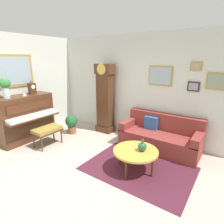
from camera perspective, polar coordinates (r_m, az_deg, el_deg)
The scene contains 13 objects.
ground_plane at distance 3.95m, azimuth -11.58°, elevation -18.35°, with size 6.40×6.00×0.10m, color #B2A899.
wall_back at distance 5.23m, azimuth 7.07°, elevation 7.71°, with size 5.30×0.13×2.80m.
area_rug at distance 3.99m, azimuth 8.13°, elevation -16.78°, with size 2.10×1.50×0.01m, color #4C1E2D.
piano at distance 5.55m, azimuth -25.12°, elevation -1.57°, with size 0.87×1.44×1.23m.
piano_bench at distance 4.99m, azimuth -19.33°, elevation -5.40°, with size 0.42×0.70×0.48m.
grandfather_clock at distance 5.48m, azimuth -2.19°, elevation 3.54°, with size 0.52×0.34×2.03m.
couch at distance 4.76m, azimuth 14.63°, elevation -7.27°, with size 1.90×0.80×0.84m.
coffee_table at distance 3.72m, azimuth 7.29°, elevation -12.01°, with size 0.88×0.88×0.45m.
mantel_clock at distance 5.53m, azimuth -23.42°, elevation 6.88°, with size 0.13×0.18×0.38m.
flower_vase at distance 5.19m, azimuth -30.06°, elevation 7.11°, with size 0.26×0.26×0.58m.
teacup at distance 5.36m, azimuth -25.38°, elevation 4.79°, with size 0.12×0.12×0.06m.
green_jug at distance 3.67m, azimuth 9.32°, elevation -10.51°, with size 0.17×0.17×0.24m.
potted_plant at distance 5.63m, azimuth -12.37°, elevation -3.28°, with size 0.36×0.36×0.56m.
Camera 1 is at (2.44, -2.17, 2.17)m, focal length 29.68 mm.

